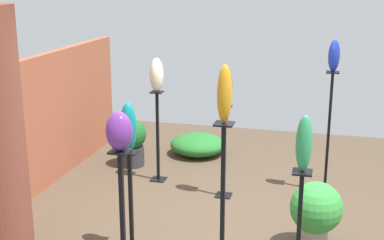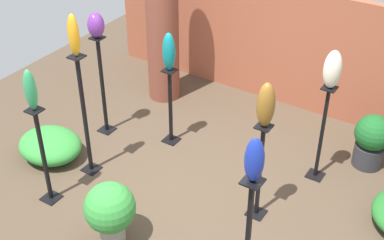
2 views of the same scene
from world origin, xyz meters
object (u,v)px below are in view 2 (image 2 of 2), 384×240
Objects in this scene: potted_plant_walkway_edge at (110,210)px; art_vase_bronze at (266,105)px; pedestal_amber at (85,121)px; pedestal_ivory at (321,138)px; art_vase_jade at (30,90)px; art_vase_amber at (74,35)px; pedestal_violet at (103,90)px; pedestal_teal at (170,110)px; art_vase_ivory at (333,69)px; potted_plant_front_right at (372,140)px; pedestal_bronze at (259,176)px; brick_pillar at (162,17)px; art_vase_violet at (96,25)px; pedestal_jade at (44,160)px; art_vase_cobalt at (254,160)px; art_vase_teal at (169,52)px.

art_vase_bronze is at bearing 46.99° from potted_plant_walkway_edge.
pedestal_ivory is at bearing 29.91° from pedestal_amber.
art_vase_jade is at bearing -140.09° from pedestal_ivory.
art_vase_amber is at bearing 141.87° from potted_plant_walkway_edge.
art_vase_bronze reaches higher than pedestal_violet.
pedestal_amber reaches higher than pedestal_teal.
art_vase_bronze is (2.49, -0.37, 0.80)m from pedestal_violet.
art_vase_amber is (-2.41, -1.39, 1.25)m from pedestal_ivory.
art_vase_ivory is (1.91, 0.34, 0.99)m from pedestal_teal.
art_vase_jade is 4.06m from potted_plant_front_right.
pedestal_ivory is 1.72× the size of potted_plant_walkway_edge.
art_vase_jade is 0.95× the size of art_vase_bronze.
art_vase_ivory is at bearing 72.34° from art_vase_bronze.
pedestal_ivory is at bearing 72.34° from pedestal_bronze.
pedestal_bronze is 1.62m from potted_plant_walkway_edge.
brick_pillar is 1.25m from art_vase_violet.
pedestal_teal is 1.42m from art_vase_violet.
art_vase_bronze is at bearing -33.74° from brick_pillar.
art_vase_violet reaches higher than pedestal_jade.
art_vase_ivory is at bearing 39.91° from art_vase_jade.
pedestal_amber is 2.25m from art_vase_bronze.
art_vase_cobalt is 0.80× the size of art_vase_bronze.
pedestal_bronze is at bearing 0.00° from art_vase_bronze.
art_vase_jade is 2.65m from art_vase_cobalt.
art_vase_teal is 2.71m from potted_plant_front_right.
pedestal_amber is (0.04, 0.66, 0.17)m from pedestal_jade.
art_vase_amber is 2.17m from art_vase_bronze.
pedestal_jade is 1.78m from art_vase_violet.
pedestal_amber is at bearing -150.09° from pedestal_ivory.
pedestal_violet is 2.82× the size of art_vase_bronze.
pedestal_bronze is 0.90m from art_vase_bronze.
art_vase_bronze is (2.13, 1.06, -0.02)m from art_vase_jade.
pedestal_ivory is at bearing -129.04° from potted_plant_front_right.
art_vase_amber is 0.99× the size of art_vase_bronze.
brick_pillar is 5.10× the size of art_vase_bronze.
art_vase_jade is 1.48m from art_vase_violet.
art_vase_ivory is 1.40× the size of art_vase_violet.
art_vase_ivory reaches higher than pedestal_amber.
pedestal_bronze is 2.44× the size of art_vase_amber.
art_vase_jade is 0.95× the size of art_vase_teal.
pedestal_violet reaches higher than pedestal_teal.
pedestal_bronze is 1.73m from pedestal_teal.
art_vase_ivory is at bearing 72.34° from pedestal_bronze.
pedestal_violet is 1.15m from art_vase_teal.
art_vase_amber is 1.24× the size of art_vase_cobalt.
pedestal_teal is at bearing -169.93° from art_vase_ivory.
art_vase_violet is (-0.89, -0.27, 0.24)m from art_vase_teal.
pedestal_violet is at bearing -162.84° from pedestal_teal.
pedestal_bronze is at bearing -8.47° from pedestal_violet.
pedestal_ivory is 2.66× the size of art_vase_jade.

